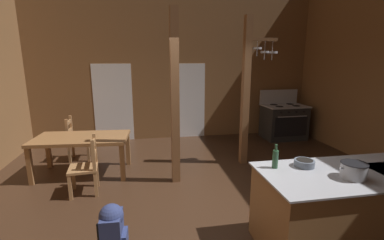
{
  "coord_description": "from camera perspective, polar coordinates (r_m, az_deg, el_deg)",
  "views": [
    {
      "loc": [
        -0.87,
        -3.56,
        2.16
      ],
      "look_at": [
        -0.1,
        0.72,
        1.18
      ],
      "focal_mm": 25.17,
      "sensor_mm": 36.0,
      "label": 1
    }
  ],
  "objects": [
    {
      "name": "ladderback_chair_by_post",
      "position": [
        4.76,
        -21.46,
        -9.18
      ],
      "size": [
        0.48,
        0.48,
        0.95
      ],
      "color": "#9E7044",
      "rests_on": "ground_plane"
    },
    {
      "name": "wall_back",
      "position": [
        7.44,
        -3.52,
        13.94
      ],
      "size": [
        8.3,
        0.14,
        4.64
      ],
      "primitive_type": "cube",
      "color": "brown",
      "rests_on": "ground_plane"
    },
    {
      "name": "ladderback_chair_near_window",
      "position": [
        6.39,
        -23.18,
        -3.81
      ],
      "size": [
        0.46,
        0.46,
        0.95
      ],
      "color": "#9E7044",
      "rests_on": "ground_plane"
    },
    {
      "name": "stockpot_on_counter",
      "position": [
        3.34,
        31.04,
        -9.15
      ],
      "size": [
        0.33,
        0.27,
        0.17
      ],
      "color": "#A8AAB2",
      "rests_on": "kitchen_island"
    },
    {
      "name": "support_post_center",
      "position": [
        4.6,
        -3.63,
        4.4
      ],
      "size": [
        0.14,
        0.14,
        2.99
      ],
      "color": "brown",
      "rests_on": "ground_plane"
    },
    {
      "name": "mixing_bowl_on_counter",
      "position": [
        3.44,
        22.7,
        -8.44
      ],
      "size": [
        0.23,
        0.23,
        0.08
      ],
      "color": "slate",
      "rests_on": "kitchen_island"
    },
    {
      "name": "ground_plane",
      "position": [
        4.28,
        3.25,
        -18.37
      ],
      "size": [
        8.3,
        8.32,
        0.1
      ],
      "primitive_type": "cube",
      "color": "#382316"
    },
    {
      "name": "glazed_panel_back_right",
      "position": [
        7.5,
        -0.47,
        4.04
      ],
      "size": [
        0.84,
        0.01,
        2.05
      ],
      "primitive_type": "cube",
      "color": "white",
      "rests_on": "ground_plane"
    },
    {
      "name": "stove_range",
      "position": [
        7.88,
        18.81,
        -0.25
      ],
      "size": [
        1.16,
        0.85,
        1.32
      ],
      "color": "#252525",
      "rests_on": "ground_plane"
    },
    {
      "name": "kitchen_island",
      "position": [
        3.76,
        30.59,
        -15.9
      ],
      "size": [
        2.16,
        0.96,
        0.93
      ],
      "color": "olive",
      "rests_on": "ground_plane"
    },
    {
      "name": "backpack",
      "position": [
        3.37,
        -16.53,
        -21.03
      ],
      "size": [
        0.32,
        0.33,
        0.6
      ],
      "color": "navy",
      "rests_on": "ground_plane"
    },
    {
      "name": "bottle_tall_on_counter",
      "position": [
        3.26,
        17.23,
        -7.82
      ],
      "size": [
        0.07,
        0.07,
        0.28
      ],
      "color": "#2D5638",
      "rests_on": "kitchen_island"
    },
    {
      "name": "support_post_with_pot_rack",
      "position": [
        5.57,
        11.68,
        6.69
      ],
      "size": [
        0.7,
        0.21,
        2.99
      ],
      "color": "brown",
      "rests_on": "ground_plane"
    },
    {
      "name": "glazed_door_back_left",
      "position": [
        7.44,
        -16.35,
        3.45
      ],
      "size": [
        1.0,
        0.01,
        2.05
      ],
      "primitive_type": "cube",
      "color": "white",
      "rests_on": "ground_plane"
    },
    {
      "name": "dining_table",
      "position": [
        5.49,
        -22.31,
        -4.19
      ],
      "size": [
        1.76,
        1.02,
        0.74
      ],
      "color": "olive",
      "rests_on": "ground_plane"
    }
  ]
}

